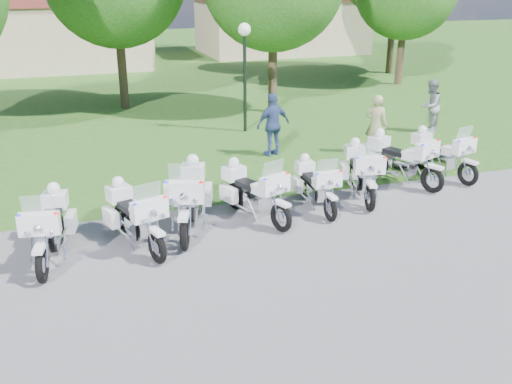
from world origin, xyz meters
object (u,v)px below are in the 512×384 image
object	(u,v)px
motorcycle_1	(135,215)
motorcycle_6	(401,158)
motorcycle_3	(253,191)
lamp_post	(245,50)
motorcycle_5	(361,170)
bystander_a	(376,125)
bystander_b	(430,106)
bystander_c	(273,125)
motorcycle_0	(50,226)
motorcycle_2	(190,196)
motorcycle_7	(441,153)
motorcycle_4	(315,184)

from	to	relation	value
motorcycle_1	motorcycle_6	bearing A→B (deg)	175.42
motorcycle_3	lamp_post	world-z (taller)	lamp_post
motorcycle_5	bystander_a	size ratio (longest dim) A/B	1.26
bystander_b	bystander_c	world-z (taller)	bystander_c
bystander_b	motorcycle_6	bearing A→B (deg)	9.65
motorcycle_1	motorcycle_0	bearing A→B (deg)	-16.26
motorcycle_2	motorcycle_7	xyz separation A→B (m)	(7.34, 1.27, -0.09)
motorcycle_4	motorcycle_5	bearing A→B (deg)	-166.45
bystander_a	motorcycle_4	bearing A→B (deg)	87.05
motorcycle_4	motorcycle_7	world-z (taller)	motorcycle_7
motorcycle_0	motorcycle_4	bearing A→B (deg)	-162.90
lamp_post	motorcycle_7	bearing A→B (deg)	-59.51
motorcycle_0	motorcycle_4	world-z (taller)	motorcycle_0
motorcycle_1	motorcycle_4	distance (m)	4.41
bystander_c	motorcycle_5	bearing A→B (deg)	89.25
motorcycle_5	bystander_b	size ratio (longest dim) A/B	1.26
motorcycle_0	motorcycle_4	distance (m)	6.04
motorcycle_4	bystander_a	world-z (taller)	bystander_a
motorcycle_1	bystander_c	xyz separation A→B (m)	(4.85, 5.01, 0.31)
motorcycle_1	bystander_c	world-z (taller)	bystander_c
motorcycle_0	bystander_a	xyz separation A→B (m)	(9.55, 4.17, 0.26)
bystander_b	motorcycle_3	bearing A→B (deg)	-6.02
bystander_b	bystander_c	xyz separation A→B (m)	(-6.21, -0.89, 0.04)
motorcycle_0	motorcycle_4	size ratio (longest dim) A/B	1.12
motorcycle_3	motorcycle_4	size ratio (longest dim) A/B	1.06
motorcycle_6	bystander_b	xyz separation A→B (m)	(3.81, 4.27, 0.25)
motorcycle_2	motorcycle_4	world-z (taller)	motorcycle_2
motorcycle_0	motorcycle_2	xyz separation A→B (m)	(2.90, 0.52, 0.07)
lamp_post	bystander_a	bearing A→B (deg)	-52.50
motorcycle_7	motorcycle_0	bearing A→B (deg)	-3.57
motorcycle_1	lamp_post	xyz separation A→B (m)	(4.90, 8.06, 2.20)
motorcycle_1	motorcycle_2	distance (m)	1.36
lamp_post	motorcycle_6	bearing A→B (deg)	-69.93
motorcycle_5	bystander_b	xyz separation A→B (m)	(5.31, 4.84, 0.26)
motorcycle_0	bystander_b	distance (m)	14.02
bystander_b	motorcycle_2	bearing A→B (deg)	-9.78
motorcycle_0	bystander_a	distance (m)	10.42
motorcycle_0	bystander_c	size ratio (longest dim) A/B	1.22
motorcycle_3	bystander_c	xyz separation A→B (m)	(2.10, 4.43, 0.32)
motorcycle_1	motorcycle_2	bearing A→B (deg)	-175.77
motorcycle_6	motorcycle_7	bearing A→B (deg)	164.78
motorcycle_6	motorcycle_5	bearing A→B (deg)	-0.61
motorcycle_0	motorcycle_7	bearing A→B (deg)	-160.08
motorcycle_3	motorcycle_6	distance (m)	4.62
motorcycle_3	motorcycle_7	distance (m)	5.98
motorcycle_2	bystander_a	bearing A→B (deg)	-132.93
motorcycle_2	bystander_b	world-z (taller)	bystander_b
motorcycle_3	motorcycle_7	xyz separation A→B (m)	(5.86, 1.19, -0.00)
motorcycle_1	motorcycle_2	xyz separation A→B (m)	(1.26, 0.49, 0.08)
motorcycle_1	bystander_c	size ratio (longest dim) A/B	1.17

